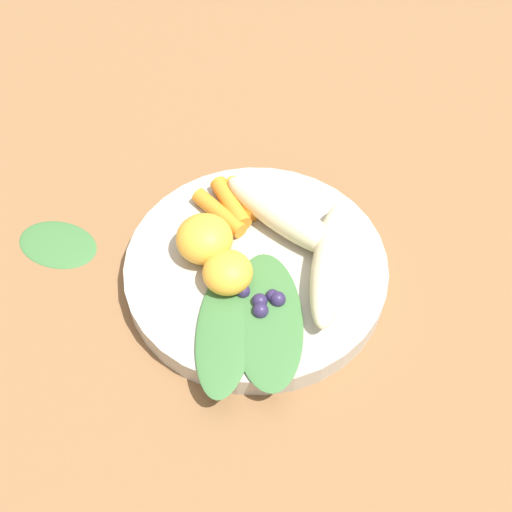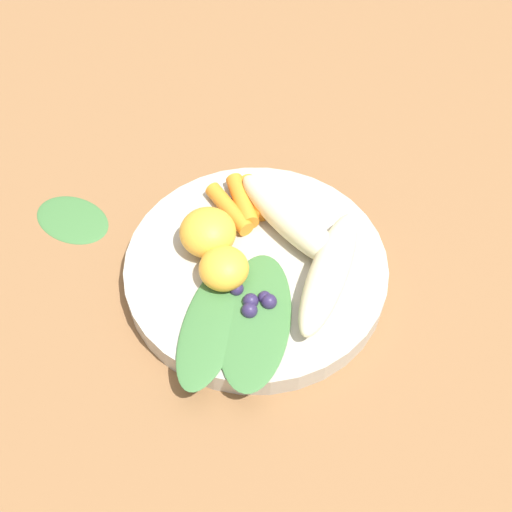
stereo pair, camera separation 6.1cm
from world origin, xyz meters
name	(u,v)px [view 1 (the left image)]	position (x,y,z in m)	size (l,w,h in m)	color
ground_plane	(256,277)	(0.00, 0.00, 0.00)	(2.40, 2.40, 0.00)	brown
bowl	(256,270)	(0.00, 0.00, 0.01)	(0.24, 0.24, 0.02)	#B2AD9E
banana_peeled_left	(284,216)	(0.04, -0.03, 0.04)	(0.14, 0.03, 0.03)	beige
banana_peeled_right	(332,262)	(-0.02, -0.07, 0.04)	(0.14, 0.03, 0.03)	beige
orange_segment_near	(228,272)	(-0.02, 0.03, 0.04)	(0.04, 0.04, 0.03)	#F4A833
orange_segment_far	(204,239)	(0.02, 0.05, 0.04)	(0.05, 0.05, 0.04)	#F4A833
carrot_front	(243,198)	(0.07, 0.01, 0.03)	(0.02, 0.02, 0.05)	orange
carrot_mid_left	(231,203)	(0.07, 0.02, 0.03)	(0.02, 0.02, 0.06)	orange
carrot_mid_right	(219,213)	(0.06, 0.03, 0.03)	(0.02, 0.02, 0.06)	orange
blueberry_pile	(262,301)	(-0.05, 0.00, 0.03)	(0.03, 0.04, 0.01)	#2D234C
coconut_shred_patch	(229,299)	(-0.04, 0.03, 0.02)	(0.04, 0.04, 0.00)	white
kale_leaf_left	(225,329)	(-0.07, 0.03, 0.03)	(0.13, 0.05, 0.01)	#3D7038
kale_leaf_right	(267,319)	(-0.06, -0.01, 0.03)	(0.14, 0.06, 0.01)	#3D7038
kale_leaf_stray	(57,243)	(0.05, 0.19, 0.00)	(0.08, 0.06, 0.01)	#3D7038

